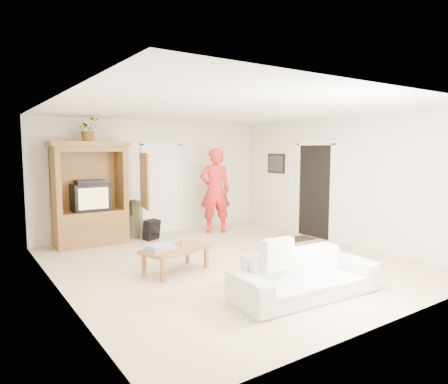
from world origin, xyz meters
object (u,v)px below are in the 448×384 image
object	(u,v)px
armoire	(91,200)
sofa	(305,275)
coffee_table	(176,251)
man	(215,191)

from	to	relation	value
armoire	sofa	size ratio (longest dim) A/B	1.04
armoire	coffee_table	xyz separation A→B (m)	(0.55, -2.64, -0.56)
man	sofa	xyz separation A→B (m)	(-1.28, -4.14, -0.69)
armoire	sofa	distance (m)	4.82
man	sofa	distance (m)	4.39
coffee_table	sofa	bearing A→B (deg)	-79.86
sofa	coffee_table	world-z (taller)	sofa
armoire	man	xyz separation A→B (m)	(2.73, -0.41, 0.08)
armoire	coffee_table	size ratio (longest dim) A/B	1.78
sofa	coffee_table	distance (m)	2.12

